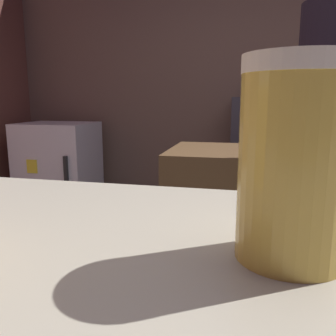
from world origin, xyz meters
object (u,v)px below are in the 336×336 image
(mixing_bowl, at_px, (262,144))
(bottle_hot_sauce, at_px, (278,88))
(mini_fridge, at_px, (59,173))
(pint_glass_far, at_px, (294,161))
(bottle_soy, at_px, (296,85))

(mixing_bowl, height_order, bottle_hot_sauce, bottle_hot_sauce)
(mini_fridge, bearing_deg, bottle_hot_sauce, 4.11)
(bottle_hot_sauce, bearing_deg, pint_glass_far, -93.69)
(mini_fridge, relative_size, bottle_soy, 3.78)
(mini_fridge, relative_size, bottle_hot_sauce, 5.19)
(mini_fridge, xyz_separation_m, mixing_bowl, (1.83, -0.92, 0.45))
(pint_glass_far, xyz_separation_m, bottle_soy, (0.31, 2.82, 0.15))
(mixing_bowl, relative_size, bottle_soy, 0.68)
(mini_fridge, height_order, pint_glass_far, pint_glass_far)
(pint_glass_far, bearing_deg, bottle_soy, 83.63)
(bottle_hot_sauce, bearing_deg, bottle_soy, -18.72)
(mixing_bowl, xyz_separation_m, bottle_soy, (0.27, 1.01, 0.37))
(bottle_soy, bearing_deg, mini_fridge, -177.34)
(bottle_soy, relative_size, bottle_hot_sauce, 1.37)
(mini_fridge, distance_m, bottle_soy, 2.26)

